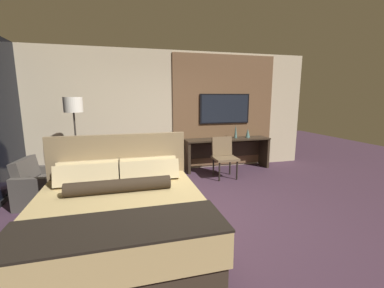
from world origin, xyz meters
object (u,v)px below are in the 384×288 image
at_px(armchair_by_window, 46,187).
at_px(floor_lamp, 74,112).
at_px(vase_tall, 236,131).
at_px(vase_short, 248,133).
at_px(bed, 120,214).
at_px(desk_chair, 224,154).
at_px(desk, 227,148).
at_px(tv, 225,109).

relative_size(armchair_by_window, floor_lamp, 0.54).
relative_size(floor_lamp, vase_tall, 5.32).
bearing_deg(vase_short, floor_lamp, -172.43).
bearing_deg(bed, vase_short, 41.32).
xyz_separation_m(desk_chair, vase_short, (0.87, 0.59, 0.34)).
relative_size(bed, desk, 1.00).
bearing_deg(bed, desk_chair, 43.81).
bearing_deg(tv, floor_lamp, -168.01).
bearing_deg(vase_tall, tv, 139.76).
xyz_separation_m(desk_chair, vase_tall, (0.55, 0.59, 0.40)).
relative_size(tv, desk_chair, 1.46).
height_order(bed, desk_chair, bed).
bearing_deg(tv, vase_tall, -40.24).
xyz_separation_m(vase_tall, vase_short, (0.33, -0.00, -0.06)).
distance_m(desk, floor_lamp, 3.49).
distance_m(desk_chair, floor_lamp, 3.14).
distance_m(desk, vase_short, 0.65).
relative_size(armchair_by_window, vase_short, 4.41).
relative_size(desk, desk_chair, 2.36).
xyz_separation_m(bed, armchair_by_window, (-1.22, 1.57, -0.09)).
height_order(tv, floor_lamp, tv).
xyz_separation_m(bed, tv, (2.52, 2.89, 1.12)).
bearing_deg(desk, bed, -132.96).
relative_size(desk_chair, armchair_by_window, 0.94).
distance_m(armchair_by_window, floor_lamp, 1.42).
bearing_deg(vase_tall, desk, 178.86).
bearing_deg(armchair_by_window, vase_tall, -66.62).
xyz_separation_m(bed, vase_short, (3.07, 2.70, 0.52)).
bearing_deg(vase_tall, bed, -135.45).
relative_size(bed, armchair_by_window, 2.22).
bearing_deg(vase_tall, armchair_by_window, -164.15).
relative_size(desk, vase_short, 9.80).
relative_size(floor_lamp, vase_short, 8.24).
xyz_separation_m(desk, tv, (0.00, 0.19, 0.94)).
distance_m(floor_lamp, vase_tall, 3.62).
relative_size(desk_chair, vase_tall, 2.67).
bearing_deg(floor_lamp, bed, -69.90).
height_order(armchair_by_window, vase_tall, vase_tall).
height_order(bed, desk, bed).
distance_m(bed, floor_lamp, 2.58).
bearing_deg(desk, vase_short, -0.53).
height_order(vase_tall, vase_short, vase_tall).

